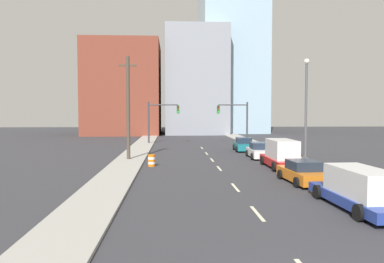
% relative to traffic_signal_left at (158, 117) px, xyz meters
% --- Properties ---
extents(sidewalk_left, '(2.66, 96.07, 0.14)m').
position_rel_traffic_signal_left_xyz_m(sidewalk_left, '(-1.91, 4.67, -3.65)').
color(sidewalk_left, '#9E9B93').
rests_on(sidewalk_left, ground).
extents(sidewalk_right, '(2.66, 96.07, 0.14)m').
position_rel_traffic_signal_left_xyz_m(sidewalk_right, '(12.89, 4.67, -3.65)').
color(sidewalk_right, '#9E9B93').
rests_on(sidewalk_right, ground).
extents(lane_stripe_at_8m, '(0.16, 2.40, 0.01)m').
position_rel_traffic_signal_left_xyz_m(lane_stripe_at_8m, '(5.49, -35.16, -3.71)').
color(lane_stripe_at_8m, beige).
rests_on(lane_stripe_at_8m, ground).
extents(lane_stripe_at_14m, '(0.16, 2.40, 0.01)m').
position_rel_traffic_signal_left_xyz_m(lane_stripe_at_14m, '(5.49, -29.62, -3.71)').
color(lane_stripe_at_14m, beige).
rests_on(lane_stripe_at_14m, ground).
extents(lane_stripe_at_21m, '(0.16, 2.40, 0.01)m').
position_rel_traffic_signal_left_xyz_m(lane_stripe_at_21m, '(5.49, -22.32, -3.71)').
color(lane_stripe_at_21m, beige).
rests_on(lane_stripe_at_21m, ground).
extents(lane_stripe_at_26m, '(0.16, 2.40, 0.01)m').
position_rel_traffic_signal_left_xyz_m(lane_stripe_at_26m, '(5.49, -17.24, -3.71)').
color(lane_stripe_at_26m, beige).
rests_on(lane_stripe_at_26m, ground).
extents(lane_stripe_at_31m, '(0.16, 2.40, 0.01)m').
position_rel_traffic_signal_left_xyz_m(lane_stripe_at_31m, '(5.49, -12.02, -3.71)').
color(lane_stripe_at_31m, beige).
rests_on(lane_stripe_at_31m, ground).
extents(lane_stripe_at_37m, '(0.16, 2.40, 0.01)m').
position_rel_traffic_signal_left_xyz_m(lane_stripe_at_37m, '(5.49, -6.05, -3.71)').
color(lane_stripe_at_37m, beige).
rests_on(lane_stripe_at_37m, ground).
extents(building_brick_left, '(14.00, 16.00, 17.65)m').
position_rel_traffic_signal_left_xyz_m(building_brick_left, '(-7.41, 23.41, 5.11)').
color(building_brick_left, brown).
rests_on(building_brick_left, ground).
extents(building_office_center, '(12.00, 20.00, 20.66)m').
position_rel_traffic_signal_left_xyz_m(building_office_center, '(6.70, 27.41, 6.61)').
color(building_office_center, gray).
rests_on(building_office_center, ground).
extents(building_glass_right, '(13.00, 20.00, 37.30)m').
position_rel_traffic_signal_left_xyz_m(building_glass_right, '(14.84, 31.41, 14.93)').
color(building_glass_right, '#99B7CC').
rests_on(building_glass_right, ground).
extents(traffic_signal_left, '(4.28, 0.35, 5.71)m').
position_rel_traffic_signal_left_xyz_m(traffic_signal_left, '(0.00, 0.00, 0.00)').
color(traffic_signal_left, '#38383D').
rests_on(traffic_signal_left, ground).
extents(traffic_signal_right, '(4.28, 0.35, 5.71)m').
position_rel_traffic_signal_left_xyz_m(traffic_signal_right, '(10.95, 0.00, 0.00)').
color(traffic_signal_right, '#38383D').
rests_on(traffic_signal_right, ground).
extents(utility_pole_left_mid, '(1.60, 0.32, 9.27)m').
position_rel_traffic_signal_left_xyz_m(utility_pole_left_mid, '(-2.04, -17.26, 1.04)').
color(utility_pole_left_mid, '#473D33').
rests_on(utility_pole_left_mid, ground).
extents(traffic_barrel, '(0.56, 0.56, 0.95)m').
position_rel_traffic_signal_left_xyz_m(traffic_barrel, '(0.21, -20.97, -3.24)').
color(traffic_barrel, orange).
rests_on(traffic_barrel, ground).
extents(street_lamp, '(0.44, 0.44, 8.77)m').
position_rel_traffic_signal_left_xyz_m(street_lamp, '(13.02, -20.24, 1.34)').
color(street_lamp, '#4C4C51').
rests_on(street_lamp, ground).
extents(box_truck_blue, '(2.40, 6.34, 1.87)m').
position_rel_traffic_signal_left_xyz_m(box_truck_blue, '(10.20, -34.75, -2.82)').
color(box_truck_blue, navy).
rests_on(box_truck_blue, ground).
extents(sedan_orange, '(2.34, 4.58, 1.38)m').
position_rel_traffic_signal_left_xyz_m(sedan_orange, '(9.92, -28.43, -3.09)').
color(sedan_orange, orange).
rests_on(sedan_orange, ground).
extents(box_truck_red, '(2.28, 5.83, 2.22)m').
position_rel_traffic_signal_left_xyz_m(box_truck_red, '(10.32, -22.45, -2.67)').
color(box_truck_red, red).
rests_on(box_truck_red, ground).
extents(sedan_white, '(2.19, 4.46, 1.48)m').
position_rel_traffic_signal_left_xyz_m(sedan_white, '(10.11, -16.13, -3.05)').
color(sedan_white, silver).
rests_on(sedan_white, ground).
extents(sedan_teal, '(2.26, 4.38, 1.50)m').
position_rel_traffic_signal_left_xyz_m(sedan_teal, '(9.86, -9.68, -3.04)').
color(sedan_teal, '#196B75').
rests_on(sedan_teal, ground).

